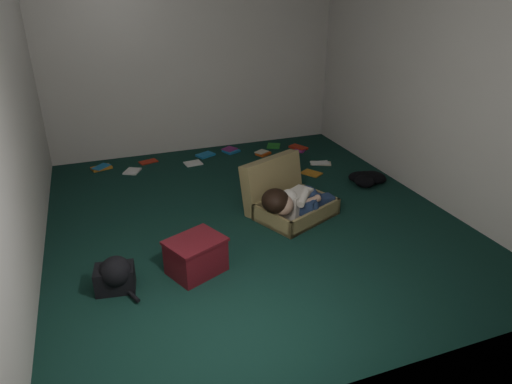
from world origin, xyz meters
TOP-DOWN VIEW (x-y plane):
  - floor at (0.00, 0.00)m, footprint 4.50×4.50m
  - wall_back at (0.00, 2.25)m, footprint 4.50×0.00m
  - wall_front at (0.00, -2.25)m, footprint 4.50×0.00m
  - wall_left at (-2.00, 0.00)m, footprint 0.00×4.50m
  - wall_right at (2.00, 0.00)m, footprint 0.00×4.50m
  - suitcase at (0.38, -0.02)m, footprint 1.00×0.99m
  - person at (0.41, -0.22)m, footprint 0.85×0.45m
  - maroon_bin at (-0.76, -0.77)m, footprint 0.56×0.51m
  - backpack at (-1.42, -0.79)m, footprint 0.42×0.35m
  - clothing_pile at (1.66, 0.34)m, footprint 0.52×0.48m
  - paper_tray at (0.88, 1.24)m, footprint 0.40×0.32m
  - book_scatter at (0.38, 1.65)m, footprint 2.99×1.39m

SIDE VIEW (x-z plane):
  - floor at x=0.00m, z-range 0.00..0.00m
  - book_scatter at x=0.38m, z-range 0.00..0.02m
  - paper_tray at x=0.88m, z-range 0.00..0.05m
  - clothing_pile at x=1.66m, z-range 0.00..0.13m
  - backpack at x=-1.42m, z-range 0.00..0.23m
  - maroon_bin at x=-0.76m, z-range 0.00..0.31m
  - suitcase at x=0.38m, z-range -0.11..0.45m
  - person at x=0.41m, z-range 0.04..0.39m
  - wall_back at x=0.00m, z-range -0.95..3.55m
  - wall_front at x=0.00m, z-range -0.95..3.55m
  - wall_left at x=-2.00m, z-range -0.95..3.55m
  - wall_right at x=2.00m, z-range -0.95..3.55m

